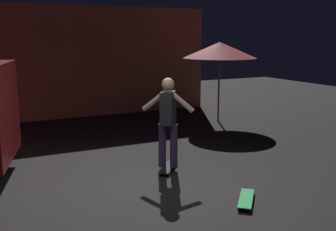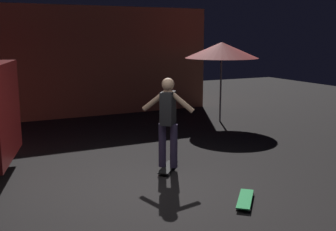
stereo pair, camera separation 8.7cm
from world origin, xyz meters
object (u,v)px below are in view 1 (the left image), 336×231
patio_umbrella (220,50)px  skateboard_spare (246,199)px  skater (168,116)px  skateboard_ridden (168,167)px

patio_umbrella → skateboard_spare: patio_umbrella is taller
patio_umbrella → skateboard_spare: (-2.96, -5.25, -2.02)m
skateboard_spare → skater: (-0.38, 1.88, 0.98)m
skateboard_ridden → skater: skater is taller
skateboard_ridden → skater: bearing=0.0°
patio_umbrella → skateboard_spare: size_ratio=3.21×
patio_umbrella → skateboard_ridden: patio_umbrella is taller
patio_umbrella → skater: (-3.34, -3.36, -1.04)m
skateboard_ridden → skateboard_spare: size_ratio=1.01×
skateboard_spare → patio_umbrella: bearing=60.6°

